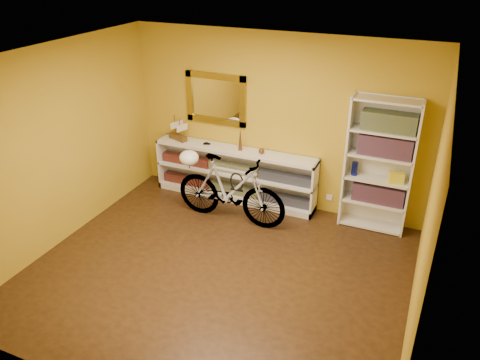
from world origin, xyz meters
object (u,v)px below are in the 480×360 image
at_px(bicycle, 230,190).
at_px(console_unit, 235,174).
at_px(bookcase, 379,166).
at_px(helmet, 189,158).

bearing_deg(bicycle, console_unit, 19.51).
xyz_separation_m(bookcase, bicycle, (-1.91, -0.66, -0.45)).
relative_size(console_unit, bookcase, 1.37).
xyz_separation_m(console_unit, helmet, (-0.43, -0.63, 0.46)).
height_order(console_unit, helmet, helmet).
bearing_deg(bookcase, console_unit, -179.33).
distance_m(bicycle, helmet, 0.76).
relative_size(bookcase, helmet, 6.64).
height_order(console_unit, bookcase, bookcase).
distance_m(console_unit, helmet, 0.89).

